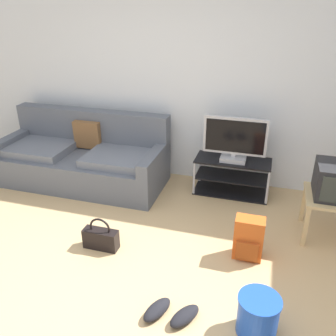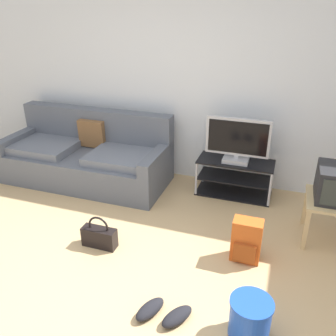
{
  "view_description": "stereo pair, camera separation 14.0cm",
  "coord_description": "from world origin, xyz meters",
  "px_view_note": "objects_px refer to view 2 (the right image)",
  "views": [
    {
      "loc": [
        1.06,
        -1.91,
        2.19
      ],
      "look_at": [
        0.13,
        1.25,
        0.64
      ],
      "focal_mm": 38.27,
      "sensor_mm": 36.0,
      "label": 1
    },
    {
      "loc": [
        1.2,
        -1.86,
        2.19
      ],
      "look_at": [
        0.13,
        1.25,
        0.64
      ],
      "focal_mm": 38.27,
      "sensor_mm": 36.0,
      "label": 2
    }
  ],
  "objects_px": {
    "handbag": "(99,236)",
    "cleaning_bucket": "(250,317)",
    "sneakers_pair": "(163,313)",
    "couch": "(88,157)",
    "flat_tv": "(237,141)",
    "backpack": "(246,241)",
    "tv_stand": "(234,178)",
    "side_table": "(334,207)"
  },
  "relations": [
    {
      "from": "couch",
      "to": "backpack",
      "type": "height_order",
      "value": "couch"
    },
    {
      "from": "backpack",
      "to": "cleaning_bucket",
      "type": "xyz_separation_m",
      "value": [
        0.14,
        -0.84,
        -0.04
      ]
    },
    {
      "from": "couch",
      "to": "tv_stand",
      "type": "distance_m",
      "value": 1.92
    },
    {
      "from": "backpack",
      "to": "flat_tv",
      "type": "bearing_deg",
      "value": 103.59
    },
    {
      "from": "couch",
      "to": "handbag",
      "type": "xyz_separation_m",
      "value": [
        0.85,
        -1.26,
        -0.2
      ]
    },
    {
      "from": "backpack",
      "to": "sneakers_pair",
      "type": "bearing_deg",
      "value": -119.82
    },
    {
      "from": "couch",
      "to": "cleaning_bucket",
      "type": "height_order",
      "value": "couch"
    },
    {
      "from": "flat_tv",
      "to": "side_table",
      "type": "relative_size",
      "value": 1.41
    },
    {
      "from": "flat_tv",
      "to": "handbag",
      "type": "bearing_deg",
      "value": -126.28
    },
    {
      "from": "handbag",
      "to": "sneakers_pair",
      "type": "xyz_separation_m",
      "value": [
        0.88,
        -0.62,
        -0.07
      ]
    },
    {
      "from": "side_table",
      "to": "cleaning_bucket",
      "type": "relative_size",
      "value": 1.68
    },
    {
      "from": "backpack",
      "to": "sneakers_pair",
      "type": "height_order",
      "value": "backpack"
    },
    {
      "from": "side_table",
      "to": "handbag",
      "type": "bearing_deg",
      "value": -158.52
    },
    {
      "from": "flat_tv",
      "to": "cleaning_bucket",
      "type": "distance_m",
      "value": 2.14
    },
    {
      "from": "cleaning_bucket",
      "to": "sneakers_pair",
      "type": "bearing_deg",
      "value": -175.27
    },
    {
      "from": "cleaning_bucket",
      "to": "sneakers_pair",
      "type": "xyz_separation_m",
      "value": [
        -0.63,
        -0.05,
        -0.12
      ]
    },
    {
      "from": "couch",
      "to": "tv_stand",
      "type": "relative_size",
      "value": 2.37
    },
    {
      "from": "tv_stand",
      "to": "flat_tv",
      "type": "relative_size",
      "value": 1.22
    },
    {
      "from": "flat_tv",
      "to": "handbag",
      "type": "relative_size",
      "value": 2.17
    },
    {
      "from": "handbag",
      "to": "backpack",
      "type": "bearing_deg",
      "value": 11.01
    },
    {
      "from": "cleaning_bucket",
      "to": "handbag",
      "type": "bearing_deg",
      "value": 159.29
    },
    {
      "from": "side_table",
      "to": "couch",
      "type": "bearing_deg",
      "value": 171.7
    },
    {
      "from": "tv_stand",
      "to": "side_table",
      "type": "relative_size",
      "value": 1.72
    },
    {
      "from": "flat_tv",
      "to": "backpack",
      "type": "relative_size",
      "value": 1.78
    },
    {
      "from": "tv_stand",
      "to": "sneakers_pair",
      "type": "distance_m",
      "value": 2.11
    },
    {
      "from": "sneakers_pair",
      "to": "handbag",
      "type": "bearing_deg",
      "value": 144.76
    },
    {
      "from": "flat_tv",
      "to": "side_table",
      "type": "bearing_deg",
      "value": -30.31
    },
    {
      "from": "backpack",
      "to": "handbag",
      "type": "xyz_separation_m",
      "value": [
        -1.37,
        -0.27,
        -0.09
      ]
    },
    {
      "from": "side_table",
      "to": "cleaning_bucket",
      "type": "height_order",
      "value": "side_table"
    },
    {
      "from": "side_table",
      "to": "cleaning_bucket",
      "type": "bearing_deg",
      "value": -113.16
    },
    {
      "from": "side_table",
      "to": "cleaning_bucket",
      "type": "distance_m",
      "value": 1.54
    },
    {
      "from": "sneakers_pair",
      "to": "couch",
      "type": "bearing_deg",
      "value": 132.53
    },
    {
      "from": "handbag",
      "to": "cleaning_bucket",
      "type": "relative_size",
      "value": 1.09
    },
    {
      "from": "side_table",
      "to": "handbag",
      "type": "relative_size",
      "value": 1.54
    },
    {
      "from": "backpack",
      "to": "sneakers_pair",
      "type": "relative_size",
      "value": 0.91
    },
    {
      "from": "handbag",
      "to": "sneakers_pair",
      "type": "distance_m",
      "value": 1.08
    },
    {
      "from": "couch",
      "to": "tv_stand",
      "type": "xyz_separation_m",
      "value": [
        1.91,
        0.2,
        -0.09
      ]
    },
    {
      "from": "flat_tv",
      "to": "side_table",
      "type": "height_order",
      "value": "flat_tv"
    },
    {
      "from": "backpack",
      "to": "couch",
      "type": "bearing_deg",
      "value": 154.71
    },
    {
      "from": "couch",
      "to": "side_table",
      "type": "relative_size",
      "value": 4.08
    },
    {
      "from": "couch",
      "to": "flat_tv",
      "type": "height_order",
      "value": "flat_tv"
    },
    {
      "from": "couch",
      "to": "backpack",
      "type": "distance_m",
      "value": 2.43
    }
  ]
}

